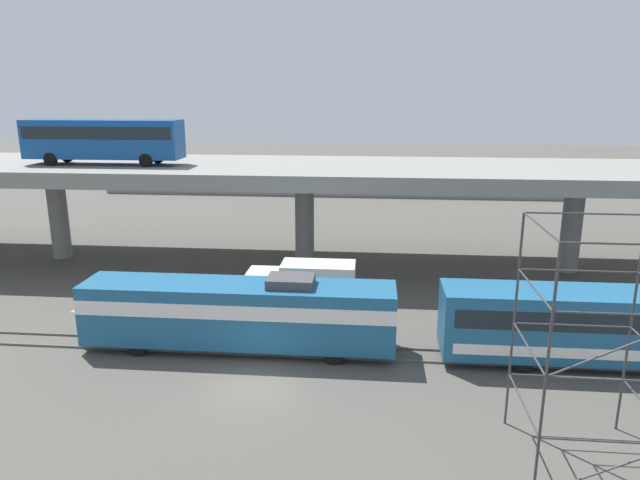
# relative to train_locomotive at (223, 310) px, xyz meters

# --- Properties ---
(ground_plane) EXTENTS (260.00, 260.00, 0.00)m
(ground_plane) POSITION_rel_train_locomotive_xyz_m (2.43, -4.00, -2.19)
(ground_plane) COLOR #4C4944
(rail_strip_near) EXTENTS (110.00, 0.12, 0.12)m
(rail_strip_near) POSITION_rel_train_locomotive_xyz_m (2.43, -0.73, -2.13)
(rail_strip_near) COLOR #59544C
(rail_strip_near) RESTS_ON ground_plane
(rail_strip_far) EXTENTS (110.00, 0.12, 0.12)m
(rail_strip_far) POSITION_rel_train_locomotive_xyz_m (2.43, 0.73, -2.13)
(rail_strip_far) COLOR #59544C
(rail_strip_far) RESTS_ON ground_plane
(train_locomotive) EXTENTS (17.64, 3.04, 4.18)m
(train_locomotive) POSITION_rel_train_locomotive_xyz_m (0.00, 0.00, 0.00)
(train_locomotive) COLOR #1E5984
(train_locomotive) RESTS_ON ground_plane
(highway_overpass) EXTENTS (96.00, 12.63, 7.97)m
(highway_overpass) POSITION_rel_train_locomotive_xyz_m (2.43, 16.00, 5.00)
(highway_overpass) COLOR gray
(highway_overpass) RESTS_ON ground_plane
(transit_bus_on_overpass) EXTENTS (12.00, 2.68, 3.40)m
(transit_bus_on_overpass) POSITION_rel_train_locomotive_xyz_m (-12.79, 14.57, 7.84)
(transit_bus_on_overpass) COLOR #14478C
(transit_bus_on_overpass) RESTS_ON highway_overpass
(service_truck_west) EXTENTS (6.80, 2.46, 3.04)m
(service_truck_west) POSITION_rel_train_locomotive_xyz_m (3.59, 6.20, -0.55)
(service_truck_west) COLOR silver
(service_truck_west) RESTS_ON ground_plane
(scaffolding_tower) EXTENTS (4.55, 4.55, 9.07)m
(scaffolding_tower) POSITION_rel_train_locomotive_xyz_m (15.73, -8.35, 2.76)
(scaffolding_tower) COLOR #38383D
(scaffolding_tower) RESTS_ON ground_plane
(pier_parking_lot) EXTENTS (61.50, 10.01, 1.60)m
(pier_parking_lot) POSITION_rel_train_locomotive_xyz_m (2.43, 51.00, -1.39)
(pier_parking_lot) COLOR gray
(pier_parking_lot) RESTS_ON ground_plane
(parked_car_0) EXTENTS (4.06, 1.88, 1.50)m
(parked_car_0) POSITION_rel_train_locomotive_xyz_m (6.86, 50.62, 0.18)
(parked_car_0) COLOR #9E998C
(parked_car_0) RESTS_ON pier_parking_lot
(parked_car_1) EXTENTS (4.34, 1.99, 1.50)m
(parked_car_1) POSITION_rel_train_locomotive_xyz_m (-7.47, 51.55, 0.18)
(parked_car_1) COLOR black
(parked_car_1) RESTS_ON pier_parking_lot
(parked_car_2) EXTENTS (4.19, 1.95, 1.50)m
(parked_car_2) POSITION_rel_train_locomotive_xyz_m (27.92, 48.62, 0.18)
(parked_car_2) COLOR #515459
(parked_car_2) RESTS_ON pier_parking_lot
(parked_car_3) EXTENTS (4.10, 1.84, 1.50)m
(parked_car_3) POSITION_rel_train_locomotive_xyz_m (22.03, 50.62, 0.18)
(parked_car_3) COLOR #0C4C26
(parked_car_3) RESTS_ON pier_parking_lot
(parked_car_4) EXTENTS (4.30, 1.97, 1.50)m
(parked_car_4) POSITION_rel_train_locomotive_xyz_m (-13.05, 52.11, 0.18)
(parked_car_4) COLOR #0C4C26
(parked_car_4) RESTS_ON pier_parking_lot
(parked_car_5) EXTENTS (4.39, 1.90, 1.50)m
(parked_car_5) POSITION_rel_train_locomotive_xyz_m (5.16, 53.04, 0.18)
(parked_car_5) COLOR #B7B7BC
(parked_car_5) RESTS_ON pier_parking_lot
(harbor_water) EXTENTS (140.00, 36.00, 0.01)m
(harbor_water) POSITION_rel_train_locomotive_xyz_m (2.43, 74.00, -2.19)
(harbor_water) COLOR #2D5170
(harbor_water) RESTS_ON ground_plane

